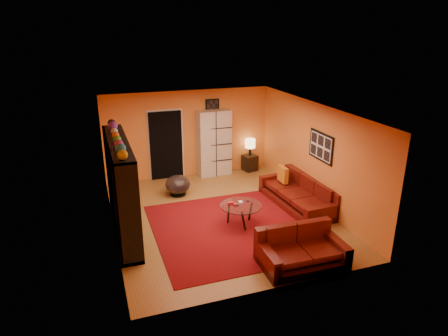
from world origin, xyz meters
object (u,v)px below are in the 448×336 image
object	(u,v)px
sofa	(301,195)
entertainment_unit	(121,188)
loveseat	(300,249)
storage_cabinet	(214,143)
tv	(123,188)
side_table	(250,163)
coffee_table	(241,207)
table_lamp	(250,144)
bowl_chair	(178,185)

from	to	relation	value
sofa	entertainment_unit	bearing A→B (deg)	175.73
loveseat	storage_cabinet	distance (m)	5.26
tv	side_table	distance (m)	4.99
coffee_table	loveseat	bearing A→B (deg)	-74.48
tv	table_lamp	world-z (taller)	tv
storage_cabinet	table_lamp	world-z (taller)	storage_cabinet
bowl_chair	table_lamp	distance (m)	2.91
sofa	coffee_table	size ratio (longest dim) A/B	2.52
coffee_table	sofa	bearing A→B (deg)	15.18
bowl_chair	sofa	bearing A→B (deg)	-30.30
loveseat	bowl_chair	size ratio (longest dim) A/B	2.42
tv	coffee_table	size ratio (longest dim) A/B	1.02
sofa	bowl_chair	bearing A→B (deg)	146.43
storage_cabinet	bowl_chair	distance (m)	2.01
sofa	side_table	bearing A→B (deg)	91.49
side_table	tv	bearing A→B (deg)	-146.84
loveseat	table_lamp	size ratio (longest dim) A/B	3.10
entertainment_unit	loveseat	bearing A→B (deg)	-38.00
sofa	loveseat	distance (m)	2.69
storage_cabinet	table_lamp	size ratio (longest dim) A/B	3.78
loveseat	side_table	world-z (taller)	loveseat
bowl_chair	side_table	distance (m)	2.85
storage_cabinet	side_table	distance (m)	1.39
tv	bowl_chair	bearing A→B (deg)	-45.09
bowl_chair	side_table	size ratio (longest dim) A/B	1.35
table_lamp	coffee_table	bearing A→B (deg)	-115.73
storage_cabinet	entertainment_unit	bearing A→B (deg)	-140.45
entertainment_unit	loveseat	xyz separation A→B (m)	(3.09, -2.41, -0.77)
loveseat	coffee_table	size ratio (longest dim) A/B	1.69
entertainment_unit	table_lamp	bearing A→B (deg)	33.33
entertainment_unit	storage_cabinet	world-z (taller)	entertainment_unit
bowl_chair	loveseat	bearing A→B (deg)	-69.33
storage_cabinet	tv	bearing A→B (deg)	-140.49
tv	bowl_chair	distance (m)	2.28
tv	storage_cabinet	xyz separation A→B (m)	(2.96, 2.75, -0.00)
bowl_chair	side_table	bearing A→B (deg)	24.26
sofa	tv	bearing A→B (deg)	175.05
coffee_table	table_lamp	xyz separation A→B (m)	(1.60, 3.33, 0.43)
sofa	bowl_chair	world-z (taller)	sofa
entertainment_unit	bowl_chair	xyz separation A→B (m)	(1.58, 1.58, -0.75)
entertainment_unit	side_table	distance (m)	5.07
table_lamp	bowl_chair	bearing A→B (deg)	-155.74
bowl_chair	table_lamp	xyz separation A→B (m)	(2.60, 1.17, 0.58)
bowl_chair	table_lamp	world-z (taller)	table_lamp
entertainment_unit	table_lamp	distance (m)	5.01
tv	sofa	distance (m)	4.43
table_lamp	sofa	bearing A→B (deg)	-85.24
entertainment_unit	storage_cabinet	bearing A→B (deg)	42.92
coffee_table	side_table	distance (m)	3.70
storage_cabinet	table_lamp	xyz separation A→B (m)	(1.17, -0.05, -0.12)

